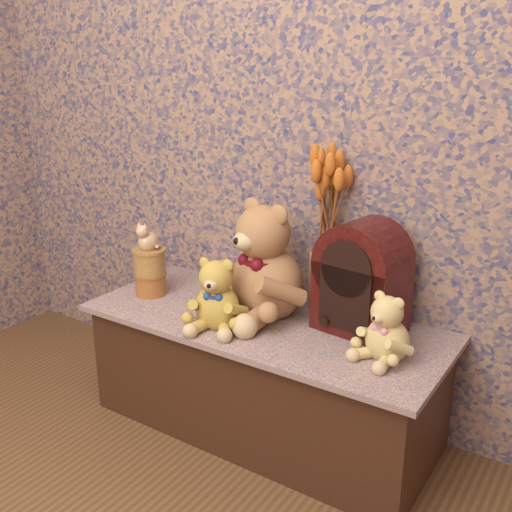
% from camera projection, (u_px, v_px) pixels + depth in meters
% --- Properties ---
extents(display_shelf, '(1.25, 0.53, 0.42)m').
position_uv_depth(display_shelf, '(264.00, 374.00, 2.09)').
color(display_shelf, navy).
rests_on(display_shelf, ground).
extents(teddy_large, '(0.45, 0.49, 0.43)m').
position_uv_depth(teddy_large, '(267.00, 254.00, 2.01)').
color(teddy_large, '#AE7243').
rests_on(teddy_large, display_shelf).
extents(teddy_medium, '(0.27, 0.29, 0.25)m').
position_uv_depth(teddy_medium, '(217.00, 290.00, 1.93)').
color(teddy_medium, '#B79133').
rests_on(teddy_medium, display_shelf).
extents(teddy_small, '(0.23, 0.25, 0.22)m').
position_uv_depth(teddy_small, '(388.00, 324.00, 1.73)').
color(teddy_small, tan).
rests_on(teddy_small, display_shelf).
extents(cathedral_radio, '(0.29, 0.22, 0.37)m').
position_uv_depth(cathedral_radio, '(362.00, 276.00, 1.89)').
color(cathedral_radio, black).
rests_on(cathedral_radio, display_shelf).
extents(ceramic_vase, '(0.16, 0.16, 0.20)m').
position_uv_depth(ceramic_vase, '(326.00, 281.00, 2.09)').
color(ceramic_vase, tan).
rests_on(ceramic_vase, display_shelf).
extents(dried_stalks, '(0.26, 0.26, 0.37)m').
position_uv_depth(dried_stalks, '(329.00, 202.00, 2.00)').
color(dried_stalks, '#CA6420').
rests_on(dried_stalks, ceramic_vase).
extents(biscuit_tin_lower, '(0.15, 0.15, 0.08)m').
position_uv_depth(biscuit_tin_lower, '(151.00, 284.00, 2.23)').
color(biscuit_tin_lower, '#B58F35').
rests_on(biscuit_tin_lower, display_shelf).
extents(biscuit_tin_upper, '(0.15, 0.15, 0.09)m').
position_uv_depth(biscuit_tin_upper, '(149.00, 262.00, 2.20)').
color(biscuit_tin_upper, '#D1B85B').
rests_on(biscuit_tin_upper, biscuit_tin_lower).
extents(cat_figurine, '(0.08, 0.09, 0.11)m').
position_uv_depth(cat_figurine, '(148.00, 235.00, 2.17)').
color(cat_figurine, silver).
rests_on(cat_figurine, biscuit_tin_upper).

